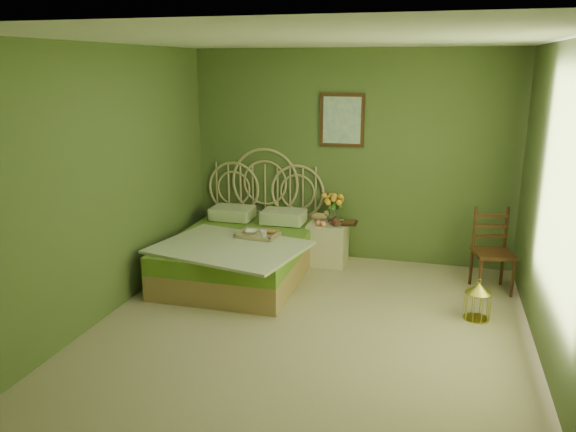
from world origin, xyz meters
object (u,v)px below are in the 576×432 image
(bed, at_px, (242,250))
(birdcage, at_px, (478,302))
(nightstand, at_px, (328,236))
(chair, at_px, (493,245))

(bed, distance_m, birdcage, 2.68)
(nightstand, bearing_deg, bed, -142.61)
(bed, distance_m, chair, 2.82)
(bed, relative_size, nightstand, 2.32)
(birdcage, bearing_deg, chair, 78.31)
(chair, height_order, birdcage, chair)
(bed, xyz_separation_m, birdcage, (2.62, -0.54, -0.12))
(bed, height_order, chair, bed)
(bed, bearing_deg, birdcage, -11.70)
(nightstand, relative_size, chair, 1.04)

